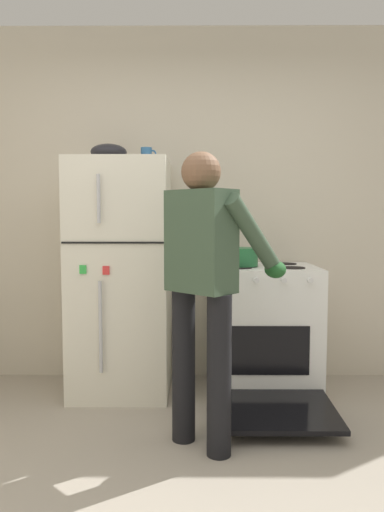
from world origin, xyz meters
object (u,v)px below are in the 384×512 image
Objects in this scene: coffee_mug at (147,154)px; mixing_bowl at (109,152)px; stove_range at (263,330)px; refrigerator at (122,277)px; red_pot at (241,257)px; person_cook at (206,273)px.

mixing_bowl is at bearing -169.22° from coffee_mug.
stove_range is 10.91× the size of coffee_mug.
stove_range is at bearing -1.00° from refrigerator.
red_pot is (-0.16, -0.03, 0.53)m from stove_range.
stove_range is 3.68× the size of red_pot.
mixing_bowl reaches higher than refrigerator.
person_cook is (0.58, -0.86, 0.13)m from refrigerator.
red_pot is 1.31× the size of mixing_bowl.
mixing_bowl is (-0.93, 0.05, 0.73)m from red_pot.
coffee_mug is (0.18, 0.05, 0.88)m from refrigerator.
person_cook is 1.25m from coffee_mug.
person_cook is at bearing -52.38° from mixing_bowl.
coffee_mug is (-0.40, 0.91, 0.75)m from person_cook.
stove_range is 0.56m from red_pot.
person_cook reaches higher than stove_range.
refrigerator reaches higher than stove_range.
coffee_mug is at bearing 113.78° from person_cook.
stove_range is at bearing -4.67° from coffee_mug.
person_cook is 0.86m from red_pot.
refrigerator is 14.79× the size of coffee_mug.
coffee_mug is at bearing 15.40° from refrigerator.
refrigerator is 0.87m from red_pot.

